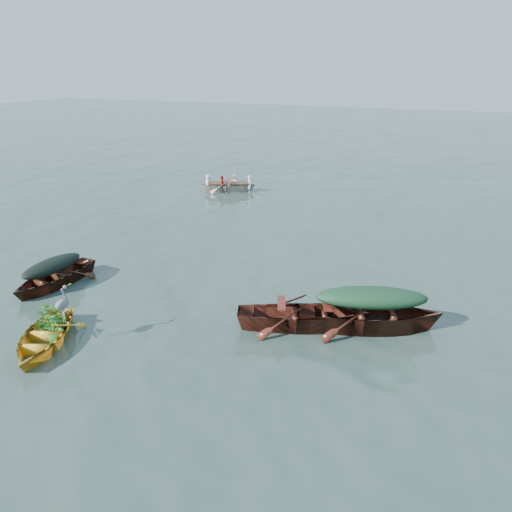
{
  "coord_description": "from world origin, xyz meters",
  "views": [
    {
      "loc": [
        6.47,
        -9.78,
        6.33
      ],
      "look_at": [
        0.3,
        4.0,
        0.5
      ],
      "focal_mm": 35.0,
      "sensor_mm": 36.0,
      "label": 1
    }
  ],
  "objects_px": {
    "rowed_boat": "(229,191)",
    "open_wooden_boat": "(303,327)",
    "green_tarp_boat": "(368,329)",
    "dark_covered_boat": "(55,286)",
    "heron": "(63,310)",
    "yellow_dinghy": "(45,346)"
  },
  "relations": [
    {
      "from": "green_tarp_boat",
      "to": "open_wooden_boat",
      "type": "bearing_deg",
      "value": 90.0
    },
    {
      "from": "open_wooden_boat",
      "to": "heron",
      "type": "relative_size",
      "value": 5.08
    },
    {
      "from": "open_wooden_boat",
      "to": "heron",
      "type": "bearing_deg",
      "value": 100.46
    },
    {
      "from": "green_tarp_boat",
      "to": "open_wooden_boat",
      "type": "height_order",
      "value": "green_tarp_boat"
    },
    {
      "from": "dark_covered_boat",
      "to": "heron",
      "type": "xyz_separation_m",
      "value": [
        2.87,
        -2.47,
        0.92
      ]
    },
    {
      "from": "open_wooden_boat",
      "to": "green_tarp_boat",
      "type": "bearing_deg",
      "value": -90.92
    },
    {
      "from": "green_tarp_boat",
      "to": "heron",
      "type": "bearing_deg",
      "value": 98.84
    },
    {
      "from": "rowed_boat",
      "to": "heron",
      "type": "height_order",
      "value": "heron"
    },
    {
      "from": "dark_covered_boat",
      "to": "rowed_boat",
      "type": "distance_m",
      "value": 12.93
    },
    {
      "from": "yellow_dinghy",
      "to": "heron",
      "type": "relative_size",
      "value": 3.68
    },
    {
      "from": "rowed_boat",
      "to": "heron",
      "type": "bearing_deg",
      "value": 166.72
    },
    {
      "from": "open_wooden_boat",
      "to": "heron",
      "type": "height_order",
      "value": "heron"
    },
    {
      "from": "yellow_dinghy",
      "to": "heron",
      "type": "height_order",
      "value": "heron"
    },
    {
      "from": "yellow_dinghy",
      "to": "rowed_boat",
      "type": "relative_size",
      "value": 0.86
    },
    {
      "from": "rowed_boat",
      "to": "open_wooden_boat",
      "type": "bearing_deg",
      "value": -171.7
    },
    {
      "from": "dark_covered_boat",
      "to": "open_wooden_boat",
      "type": "bearing_deg",
      "value": 7.21
    },
    {
      "from": "dark_covered_boat",
      "to": "rowed_boat",
      "type": "xyz_separation_m",
      "value": [
        -0.63,
        12.92,
        0.0
      ]
    },
    {
      "from": "yellow_dinghy",
      "to": "heron",
      "type": "distance_m",
      "value": 1.08
    },
    {
      "from": "yellow_dinghy",
      "to": "open_wooden_boat",
      "type": "relative_size",
      "value": 0.72
    },
    {
      "from": "rowed_boat",
      "to": "yellow_dinghy",
      "type": "bearing_deg",
      "value": 164.82
    },
    {
      "from": "dark_covered_boat",
      "to": "heron",
      "type": "bearing_deg",
      "value": -38.25
    },
    {
      "from": "yellow_dinghy",
      "to": "dark_covered_boat",
      "type": "relative_size",
      "value": 0.88
    }
  ]
}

